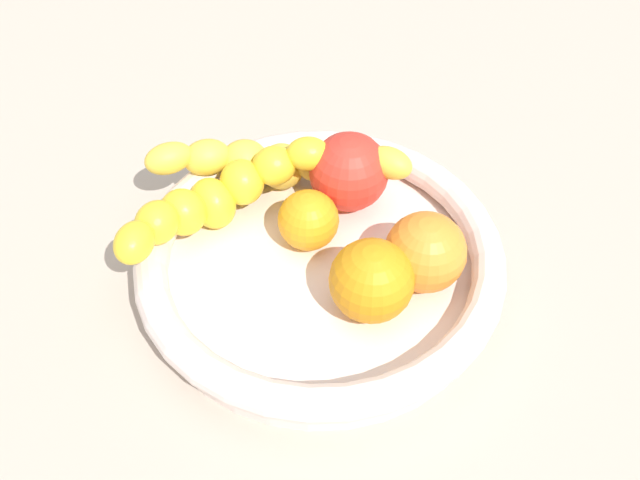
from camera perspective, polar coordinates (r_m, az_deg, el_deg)
kitchen_counter at (r=59.41cm, az=-0.00°, el=-4.07°), size 120.00×120.00×3.00cm
fruit_bowl at (r=56.48cm, az=-0.00°, el=-1.69°), size 29.31×29.31×4.45cm
banana_draped_left at (r=60.83cm, az=-3.23°, el=6.38°), size 23.16×6.78×6.02cm
banana_draped_right at (r=57.67cm, az=-8.38°, el=3.44°), size 15.75×14.34×6.60cm
orange_front at (r=56.77cm, az=-0.95°, el=1.62°), size 5.01×5.01×5.01cm
orange_mid_left at (r=51.87cm, az=4.20°, el=-3.30°), size 6.38×6.38×6.38cm
orange_mid_right at (r=54.15cm, az=8.53°, el=-0.98°), size 6.33×6.33×6.33cm
tomato_red at (r=59.64cm, az=2.36°, el=5.55°), size 6.79×6.79×6.79cm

